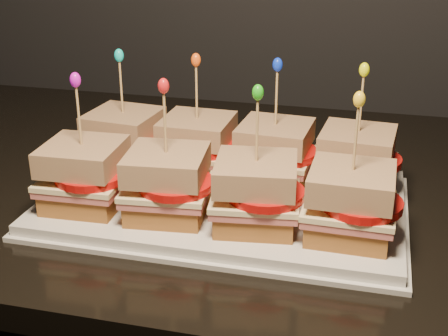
# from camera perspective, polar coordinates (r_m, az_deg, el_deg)

# --- Properties ---
(granite_slab) EXTENTS (2.20, 0.69, 0.03)m
(granite_slab) POSITION_cam_1_polar(r_m,az_deg,el_deg) (0.87, -0.61, -1.47)
(granite_slab) COLOR black
(granite_slab) RESTS_ON cabinet
(platter) EXTENTS (0.42, 0.26, 0.02)m
(platter) POSITION_cam_1_polar(r_m,az_deg,el_deg) (0.76, 0.00, -3.19)
(platter) COLOR silver
(platter) RESTS_ON granite_slab
(platter_rim) EXTENTS (0.44, 0.27, 0.01)m
(platter_rim) POSITION_cam_1_polar(r_m,az_deg,el_deg) (0.76, 0.00, -3.60)
(platter_rim) COLOR silver
(platter_rim) RESTS_ON granite_slab
(sandwich_0_bread_bot) EXTENTS (0.09, 0.09, 0.02)m
(sandwich_0_bread_bot) POSITION_cam_1_polar(r_m,az_deg,el_deg) (0.85, -8.97, 0.95)
(sandwich_0_bread_bot) COLOR #643212
(sandwich_0_bread_bot) RESTS_ON platter
(sandwich_0_ham) EXTENTS (0.10, 0.10, 0.01)m
(sandwich_0_ham) POSITION_cam_1_polar(r_m,az_deg,el_deg) (0.84, -9.03, 1.94)
(sandwich_0_ham) COLOR #BD5052
(sandwich_0_ham) RESTS_ON sandwich_0_bread_bot
(sandwich_0_cheese) EXTENTS (0.10, 0.10, 0.01)m
(sandwich_0_cheese) POSITION_cam_1_polar(r_m,az_deg,el_deg) (0.84, -9.06, 2.38)
(sandwich_0_cheese) COLOR #FDE9A9
(sandwich_0_cheese) RESTS_ON sandwich_0_ham
(sandwich_0_tomato) EXTENTS (0.08, 0.08, 0.01)m
(sandwich_0_tomato) POSITION_cam_1_polar(r_m,az_deg,el_deg) (0.83, -8.48, 2.66)
(sandwich_0_tomato) COLOR red
(sandwich_0_tomato) RESTS_ON sandwich_0_cheese
(sandwich_0_bread_top) EXTENTS (0.09, 0.09, 0.03)m
(sandwich_0_bread_top) POSITION_cam_1_polar(r_m,az_deg,el_deg) (0.83, -9.17, 4.10)
(sandwich_0_bread_top) COLOR brown
(sandwich_0_bread_top) RESTS_ON sandwich_0_tomato
(sandwich_0_pick) EXTENTS (0.00, 0.00, 0.09)m
(sandwich_0_pick) POSITION_cam_1_polar(r_m,az_deg,el_deg) (0.82, -9.37, 7.05)
(sandwich_0_pick) COLOR tan
(sandwich_0_pick) RESTS_ON sandwich_0_bread_top
(sandwich_0_frill) EXTENTS (0.01, 0.01, 0.02)m
(sandwich_0_frill) POSITION_cam_1_polar(r_m,az_deg,el_deg) (0.81, -9.58, 10.12)
(sandwich_0_frill) COLOR #0ECBBF
(sandwich_0_frill) RESTS_ON sandwich_0_pick
(sandwich_1_bread_bot) EXTENTS (0.09, 0.09, 0.02)m
(sandwich_1_bread_bot) POSITION_cam_1_polar(r_m,az_deg,el_deg) (0.82, -2.41, 0.32)
(sandwich_1_bread_bot) COLOR #643212
(sandwich_1_bread_bot) RESTS_ON platter
(sandwich_1_ham) EXTENTS (0.09, 0.09, 0.01)m
(sandwich_1_ham) POSITION_cam_1_polar(r_m,az_deg,el_deg) (0.81, -2.43, 1.34)
(sandwich_1_ham) COLOR #BD5052
(sandwich_1_ham) RESTS_ON sandwich_1_bread_bot
(sandwich_1_cheese) EXTENTS (0.10, 0.09, 0.01)m
(sandwich_1_cheese) POSITION_cam_1_polar(r_m,az_deg,el_deg) (0.81, -2.44, 1.80)
(sandwich_1_cheese) COLOR #FDE9A9
(sandwich_1_cheese) RESTS_ON sandwich_1_ham
(sandwich_1_tomato) EXTENTS (0.08, 0.08, 0.01)m
(sandwich_1_tomato) POSITION_cam_1_polar(r_m,az_deg,el_deg) (0.80, -1.74, 2.08)
(sandwich_1_tomato) COLOR red
(sandwich_1_tomato) RESTS_ON sandwich_1_cheese
(sandwich_1_bread_top) EXTENTS (0.09, 0.09, 0.03)m
(sandwich_1_bread_top) POSITION_cam_1_polar(r_m,az_deg,el_deg) (0.80, -2.47, 3.58)
(sandwich_1_bread_top) COLOR brown
(sandwich_1_bread_top) RESTS_ON sandwich_1_tomato
(sandwich_1_pick) EXTENTS (0.00, 0.00, 0.09)m
(sandwich_1_pick) POSITION_cam_1_polar(r_m,az_deg,el_deg) (0.78, -2.52, 6.65)
(sandwich_1_pick) COLOR tan
(sandwich_1_pick) RESTS_ON sandwich_1_bread_top
(sandwich_1_frill) EXTENTS (0.01, 0.01, 0.02)m
(sandwich_1_frill) POSITION_cam_1_polar(r_m,az_deg,el_deg) (0.77, -2.58, 9.85)
(sandwich_1_frill) COLOR #FA5512
(sandwich_1_frill) RESTS_ON sandwich_1_pick
(sandwich_2_bread_bot) EXTENTS (0.09, 0.09, 0.02)m
(sandwich_2_bread_bot) POSITION_cam_1_polar(r_m,az_deg,el_deg) (0.80, 4.58, -0.36)
(sandwich_2_bread_bot) COLOR #643212
(sandwich_2_bread_bot) RESTS_ON platter
(sandwich_2_ham) EXTENTS (0.10, 0.10, 0.01)m
(sandwich_2_ham) POSITION_cam_1_polar(r_m,az_deg,el_deg) (0.79, 4.62, 0.68)
(sandwich_2_ham) COLOR #BD5052
(sandwich_2_ham) RESTS_ON sandwich_2_bread_bot
(sandwich_2_cheese) EXTENTS (0.10, 0.10, 0.01)m
(sandwich_2_cheese) POSITION_cam_1_polar(r_m,az_deg,el_deg) (0.79, 4.63, 1.15)
(sandwich_2_cheese) COLOR #FDE9A9
(sandwich_2_cheese) RESTS_ON sandwich_2_ham
(sandwich_2_tomato) EXTENTS (0.08, 0.08, 0.01)m
(sandwich_2_tomato) POSITION_cam_1_polar(r_m,az_deg,el_deg) (0.78, 5.45, 1.42)
(sandwich_2_tomato) COLOR red
(sandwich_2_tomato) RESTS_ON sandwich_2_cheese
(sandwich_2_bread_top) EXTENTS (0.09, 0.09, 0.03)m
(sandwich_2_bread_top) POSITION_cam_1_polar(r_m,az_deg,el_deg) (0.78, 4.69, 2.97)
(sandwich_2_bread_top) COLOR brown
(sandwich_2_bread_top) RESTS_ON sandwich_2_tomato
(sandwich_2_pick) EXTENTS (0.00, 0.00, 0.09)m
(sandwich_2_pick) POSITION_cam_1_polar(r_m,az_deg,el_deg) (0.76, 4.80, 6.12)
(sandwich_2_pick) COLOR tan
(sandwich_2_pick) RESTS_ON sandwich_2_bread_top
(sandwich_2_frill) EXTENTS (0.01, 0.01, 0.02)m
(sandwich_2_frill) POSITION_cam_1_polar(r_m,az_deg,el_deg) (0.75, 4.92, 9.40)
(sandwich_2_frill) COLOR #1033E1
(sandwich_2_frill) RESTS_ON sandwich_2_pick
(sandwich_3_bread_bot) EXTENTS (0.09, 0.09, 0.02)m
(sandwich_3_bread_bot) POSITION_cam_1_polar(r_m,az_deg,el_deg) (0.79, 11.83, -1.06)
(sandwich_3_bread_bot) COLOR #643212
(sandwich_3_bread_bot) RESTS_ON platter
(sandwich_3_ham) EXTENTS (0.10, 0.10, 0.01)m
(sandwich_3_ham) POSITION_cam_1_polar(r_m,az_deg,el_deg) (0.78, 11.92, -0.01)
(sandwich_3_ham) COLOR #BD5052
(sandwich_3_ham) RESTS_ON sandwich_3_bread_bot
(sandwich_3_cheese) EXTENTS (0.10, 0.10, 0.01)m
(sandwich_3_cheese) POSITION_cam_1_polar(r_m,az_deg,el_deg) (0.78, 11.96, 0.46)
(sandwich_3_cheese) COLOR #FDE9A9
(sandwich_3_cheese) RESTS_ON sandwich_3_ham
(sandwich_3_tomato) EXTENTS (0.08, 0.08, 0.01)m
(sandwich_3_tomato) POSITION_cam_1_polar(r_m,az_deg,el_deg) (0.77, 12.87, 0.73)
(sandwich_3_tomato) COLOR red
(sandwich_3_tomato) RESTS_ON sandwich_3_cheese
(sandwich_3_bread_top) EXTENTS (0.09, 0.09, 0.03)m
(sandwich_3_bread_top) POSITION_cam_1_polar(r_m,az_deg,el_deg) (0.77, 12.12, 2.29)
(sandwich_3_bread_top) COLOR brown
(sandwich_3_bread_top) RESTS_ON sandwich_3_tomato
(sandwich_3_pick) EXTENTS (0.00, 0.00, 0.09)m
(sandwich_3_pick) POSITION_cam_1_polar(r_m,az_deg,el_deg) (0.75, 12.40, 5.46)
(sandwich_3_pick) COLOR tan
(sandwich_3_pick) RESTS_ON sandwich_3_bread_top
(sandwich_3_frill) EXTENTS (0.01, 0.01, 0.02)m
(sandwich_3_frill) POSITION_cam_1_polar(r_m,az_deg,el_deg) (0.74, 12.70, 8.76)
(sandwich_3_frill) COLOR #ECFB09
(sandwich_3_frill) RESTS_ON sandwich_3_pick
(sandwich_4_bread_bot) EXTENTS (0.09, 0.09, 0.02)m
(sandwich_4_bread_bot) POSITION_cam_1_polar(r_m,az_deg,el_deg) (0.75, -12.47, -2.45)
(sandwich_4_bread_bot) COLOR #643212
(sandwich_4_bread_bot) RESTS_ON platter
(sandwich_4_ham) EXTENTS (0.10, 0.09, 0.01)m
(sandwich_4_ham) POSITION_cam_1_polar(r_m,az_deg,el_deg) (0.74, -12.57, -1.36)
(sandwich_4_ham) COLOR #BD5052
(sandwich_4_ham) RESTS_ON sandwich_4_bread_bot
(sandwich_4_cheese) EXTENTS (0.10, 0.09, 0.01)m
(sandwich_4_cheese) POSITION_cam_1_polar(r_m,az_deg,el_deg) (0.74, -12.62, -0.87)
(sandwich_4_cheese) COLOR #FDE9A9
(sandwich_4_cheese) RESTS_ON sandwich_4_ham
(sandwich_4_tomato) EXTENTS (0.08, 0.08, 0.01)m
(sandwich_4_tomato) POSITION_cam_1_polar(r_m,az_deg,el_deg) (0.73, -12.02, -0.61)
(sandwich_4_tomato) COLOR red
(sandwich_4_tomato) RESTS_ON sandwich_4_cheese
(sandwich_4_bread_top) EXTENTS (0.09, 0.09, 0.03)m
(sandwich_4_bread_top) POSITION_cam_1_polar(r_m,az_deg,el_deg) (0.73, -12.80, 1.05)
(sandwich_4_bread_top) COLOR brown
(sandwich_4_bread_top) RESTS_ON sandwich_4_tomato
(sandwich_4_pick) EXTENTS (0.00, 0.00, 0.09)m
(sandwich_4_pick) POSITION_cam_1_polar(r_m,az_deg,el_deg) (0.71, -13.11, 4.37)
(sandwich_4_pick) COLOR tan
(sandwich_4_pick) RESTS_ON sandwich_4_bread_top
(sandwich_4_frill) EXTENTS (0.01, 0.01, 0.02)m
(sandwich_4_frill) POSITION_cam_1_polar(r_m,az_deg,el_deg) (0.70, -13.44, 7.85)
(sandwich_4_frill) COLOR #D110D2
(sandwich_4_frill) RESTS_ON sandwich_4_pick
(sandwich_5_bread_bot) EXTENTS (0.09, 0.09, 0.02)m
(sandwich_5_bread_bot) POSITION_cam_1_polar(r_m,az_deg,el_deg) (0.71, -5.13, -3.35)
(sandwich_5_bread_bot) COLOR #643212
(sandwich_5_bread_bot) RESTS_ON platter
(sandwich_5_ham) EXTENTS (0.10, 0.10, 0.01)m
(sandwich_5_ham) POSITION_cam_1_polar(r_m,az_deg,el_deg) (0.70, -5.18, -2.21)
(sandwich_5_ham) COLOR #BD5052
(sandwich_5_ham) RESTS_ON sandwich_5_bread_bot
(sandwich_5_cheese) EXTENTS (0.10, 0.10, 0.01)m
(sandwich_5_cheese) POSITION_cam_1_polar(r_m,az_deg,el_deg) (0.70, -5.20, -1.69)
(sandwich_5_cheese) COLOR #FDE9A9
(sandwich_5_cheese) RESTS_ON sandwich_5_ham
(sandwich_5_tomato) EXTENTS (0.08, 0.08, 0.01)m
(sandwich_5_tomato) POSITION_cam_1_polar(r_m,az_deg,el_deg) (0.69, -4.44, -1.43)
(sandwich_5_tomato) COLOR red
(sandwich_5_tomato) RESTS_ON sandwich_5_cheese
(sandwich_5_bread_top) EXTENTS (0.09, 0.09, 0.03)m
(sandwich_5_bread_top) POSITION_cam_1_polar(r_m,az_deg,el_deg) (0.69, -5.28, 0.31)
(sandwich_5_bread_top) COLOR brown
(sandwich_5_bread_top) RESTS_ON sandwich_5_tomato
(sandwich_5_pick) EXTENTS (0.00, 0.00, 0.09)m
(sandwich_5_pick) POSITION_cam_1_polar(r_m,az_deg,el_deg) (0.67, -5.41, 3.80)
(sandwich_5_pick) COLOR tan
(sandwich_5_pick) RESTS_ON sandwich_5_bread_top
(sandwich_5_frill) EXTENTS (0.01, 0.01, 0.02)m
(sandwich_5_frill) POSITION_cam_1_polar(r_m,az_deg,el_deg) (0.66, -5.56, 7.48)
(sandwich_5_frill) COLOR red
(sandwich_5_frill) RESTS_ON sandwich_5_pick
(sandwich_6_bread_bot) EXTENTS (0.09, 0.09, 0.02)m
(sandwich_6_bread_bot) POSITION_cam_1_polar(r_m,az_deg,el_deg) (0.69, 2.87, -4.26)
(sandwich_6_bread_bot) COLOR #643212
(sandwich_6_bread_bot) RESTS_ON platter
(sandwich_6_ham) EXTENTS (0.10, 0.10, 0.01)m
(sandwich_6_ham) POSITION_cam_1_polar(r_m,az_deg,el_deg) (0.68, 2.89, -3.09)
(sandwich_6_ham) COLOR #BD5052
(sandwich_6_ham) RESTS_ON sandwich_6_bread_bot
(sandwich_6_cheese) EXTENTS (0.10, 0.10, 0.01)m
(sandwich_6_cheese) POSITION_cam_1_polar(r_m,az_deg,el_deg) (0.68, 2.91, -2.56)
(sandwich_6_cheese) COLOR #FDE9A9
(sandwich_6_cheese) RESTS_ON sandwich_6_ham
(sandwich_6_tomato) EXTENTS (0.08, 0.08, 0.01)m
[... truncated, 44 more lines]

